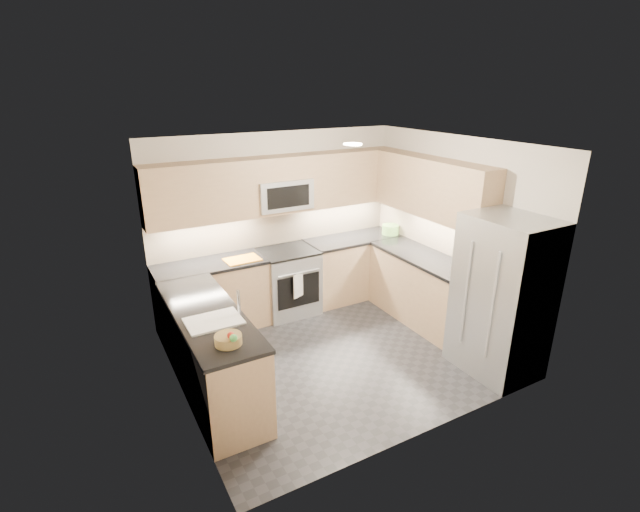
{
  "coord_description": "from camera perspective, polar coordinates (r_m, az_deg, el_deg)",
  "views": [
    {
      "loc": [
        -2.52,
        -4.19,
        3.09
      ],
      "look_at": [
        0.0,
        0.35,
        1.15
      ],
      "focal_mm": 26.0,
      "sensor_mm": 36.0,
      "label": 1
    }
  ],
  "objects": [
    {
      "name": "refrigerator",
      "position": [
        5.46,
        21.51,
        -4.69
      ],
      "size": [
        0.7,
        0.9,
        1.8
      ],
      "primitive_type": "cube",
      "color": "#989B9F",
      "rests_on": "floor"
    },
    {
      "name": "microwave",
      "position": [
        6.29,
        -4.69,
        7.64
      ],
      "size": [
        0.76,
        0.4,
        0.4
      ],
      "primitive_type": "cube",
      "color": "#ABAFB3",
      "rests_on": "upper_cab_back"
    },
    {
      "name": "countertop_right",
      "position": [
        6.3,
        12.91,
        -0.2
      ],
      "size": [
        0.63,
        1.7,
        0.04
      ],
      "primitive_type": "cube",
      "color": "black",
      "rests_on": "base_cab_right"
    },
    {
      "name": "microwave_door",
      "position": [
        6.11,
        -3.88,
        7.28
      ],
      "size": [
        0.6,
        0.01,
        0.28
      ],
      "primitive_type": "cube",
      "color": "black",
      "rests_on": "microwave"
    },
    {
      "name": "fruit_basket",
      "position": [
        4.2,
        -11.22,
        -10.06
      ],
      "size": [
        0.26,
        0.26,
        0.09
      ],
      "primitive_type": "cylinder",
      "rotation": [
        0.0,
        0.0,
        -0.08
      ],
      "color": "olive",
      "rests_on": "countertop_peninsula"
    },
    {
      "name": "backsplash_right",
      "position": [
        6.62,
        13.31,
        3.27
      ],
      "size": [
        0.01,
        2.3,
        0.51
      ],
      "primitive_type": "cube",
      "color": "tan",
      "rests_on": "wall_right"
    },
    {
      "name": "base_cab_peninsula",
      "position": [
        5.06,
        -13.32,
        -11.6
      ],
      "size": [
        0.6,
        2.0,
        0.9
      ],
      "primitive_type": "cube",
      "color": "tan",
      "rests_on": "floor"
    },
    {
      "name": "base_cab_right",
      "position": [
        6.48,
        12.59,
        -4.09
      ],
      "size": [
        0.6,
        1.7,
        0.9
      ],
      "primitive_type": "cube",
      "color": "tan",
      "rests_on": "floor"
    },
    {
      "name": "utensil_bowl",
      "position": [
        7.11,
        8.66,
        3.24
      ],
      "size": [
        0.29,
        0.29,
        0.14
      ],
      "primitive_type": "cylinder",
      "rotation": [
        0.0,
        0.0,
        0.17
      ],
      "color": "#68A546",
      "rests_on": "countertop_back_right"
    },
    {
      "name": "range_cooktop",
      "position": [
        6.4,
        -4.02,
        0.56
      ],
      "size": [
        0.76,
        0.65,
        0.03
      ],
      "primitive_type": "cube",
      "color": "black",
      "rests_on": "gas_range"
    },
    {
      "name": "base_cab_back_right",
      "position": [
        7.08,
        3.99,
        -1.46
      ],
      "size": [
        1.42,
        0.6,
        0.9
      ],
      "primitive_type": "cube",
      "color": "tan",
      "rests_on": "floor"
    },
    {
      "name": "ceiling",
      "position": [
        4.93,
        2.03,
        13.59
      ],
      "size": [
        3.6,
        3.2,
        0.02
      ],
      "primitive_type": "cube",
      "color": "beige",
      "rests_on": "wall_back"
    },
    {
      "name": "oven_door_glass",
      "position": [
        6.3,
        -2.63,
        -4.31
      ],
      "size": [
        0.62,
        0.02,
        0.45
      ],
      "primitive_type": "cube",
      "color": "black",
      "rests_on": "gas_range"
    },
    {
      "name": "fridge_handle_left",
      "position": [
        5.07,
        20.4,
        -5.86
      ],
      "size": [
        0.02,
        0.02,
        1.2
      ],
      "primitive_type": "cylinder",
      "color": "#B2B5BA",
      "rests_on": "refrigerator"
    },
    {
      "name": "base_cab_back_left",
      "position": [
        6.26,
        -13.11,
        -5.04
      ],
      "size": [
        1.42,
        0.6,
        0.9
      ],
      "primitive_type": "cube",
      "color": "tan",
      "rests_on": "floor"
    },
    {
      "name": "dish_towel_check",
      "position": [
        6.22,
        -2.69,
        -3.66
      ],
      "size": [
        0.17,
        0.08,
        0.34
      ],
      "primitive_type": "cube",
      "rotation": [
        0.0,
        0.0,
        0.4
      ],
      "color": "white",
      "rests_on": "oven_handle"
    },
    {
      "name": "faucet",
      "position": [
        4.61,
        -9.96,
        -5.72
      ],
      "size": [
        0.03,
        0.03,
        0.28
      ],
      "primitive_type": "cylinder",
      "color": "silver",
      "rests_on": "countertop_peninsula"
    },
    {
      "name": "wall_left",
      "position": [
        4.64,
        -17.68,
        -3.94
      ],
      "size": [
        0.02,
        3.2,
        2.5
      ],
      "primitive_type": "cube",
      "color": "beige",
      "rests_on": "floor"
    },
    {
      "name": "sink_basin",
      "position": [
        4.63,
        -12.87,
        -8.58
      ],
      "size": [
        0.52,
        0.38,
        0.16
      ],
      "primitive_type": "cube",
      "color": "white",
      "rests_on": "base_cab_peninsula"
    },
    {
      "name": "fruit_apple",
      "position": [
        4.11,
        -10.91,
        -9.58
      ],
      "size": [
        0.06,
        0.06,
        0.06
      ],
      "primitive_type": "sphere",
      "color": "red",
      "rests_on": "fruit_basket"
    },
    {
      "name": "wall_right",
      "position": [
        6.3,
        16.1,
        2.66
      ],
      "size": [
        0.02,
        3.2,
        2.5
      ],
      "primitive_type": "cube",
      "color": "beige",
      "rests_on": "floor"
    },
    {
      "name": "wall_back",
      "position": [
        6.58,
        -5.3,
        4.15
      ],
      "size": [
        3.6,
        0.02,
        2.5
      ],
      "primitive_type": "cube",
      "color": "beige",
      "rests_on": "floor"
    },
    {
      "name": "cutting_board",
      "position": [
        6.09,
        -9.53,
        -0.43
      ],
      "size": [
        0.45,
        0.33,
        0.01
      ],
      "primitive_type": "cube",
      "rotation": [
        0.0,
        0.0,
        0.03
      ],
      "color": "orange",
      "rests_on": "countertop_back_left"
    },
    {
      "name": "upper_cab_right",
      "position": [
        6.22,
        13.68,
        8.18
      ],
      "size": [
        0.35,
        1.95,
        0.75
      ],
      "primitive_type": "cube",
      "color": "tan",
      "rests_on": "wall_right"
    },
    {
      "name": "fridge_handle_right",
      "position": [
        5.28,
        17.5,
        -4.43
      ],
      "size": [
        0.02,
        0.02,
        1.2
      ],
      "primitive_type": "cylinder",
      "color": "#B2B5BA",
      "rests_on": "refrigerator"
    },
    {
      "name": "countertop_back_left",
      "position": [
        6.08,
        -13.46,
        -1.04
      ],
      "size": [
        1.42,
        0.63,
        0.04
      ],
      "primitive_type": "cube",
      "color": "black",
      "rests_on": "base_cab_back_left"
    },
    {
      "name": "backsplash_back",
      "position": [
        6.59,
        -5.27,
        3.68
      ],
      "size": [
        3.6,
        0.01,
        0.51
      ],
      "primitive_type": "cube",
      "color": "tan",
      "rests_on": "wall_back"
    },
    {
      "name": "gas_range",
      "position": [
        6.57,
        -3.92,
        -3.21
      ],
      "size": [
        0.76,
        0.65,
        0.91
      ],
      "primitive_type": "cube",
      "color": "#A5A8AD",
      "rests_on": "floor"
    },
    {
      "name": "countertop_peninsula",
      "position": [
        4.83,
        -13.77,
        -6.86
      ],
      "size": [
        0.63,
        2.0,
        0.04
      ],
      "primitive_type": "cube",
      "color": "black",
      "rests_on": "base_cab_peninsula"
    },
    {
      "name": "oven_handle",
      "position": [
        6.18,
        -2.59,
        -2.11
      ],
      "size": [
        0.6,
        0.02,
        0.02
      ],
      "primitive_type": "cylinder",
      "rotation": [
        0.0,
        1.57,
        0.0
      ],
      "color": "#B2B5BA",
      "rests_on": "gas_range"
    },
    {
      "name": "floor",
      "position": [
        5.79,
        1.72,
        -11.81
      ],
      "size": [
        3.6,
        3.2,
        0.0
      ],
      "primitive_type": "cube",
      "color": "#242529",
      "rests_on": "ground"
    },
    {
      "name": "fruit_pear",
      "position": [
        4.07,
        -10.6,
        -9.9
      ],
      "size": [
        0.07,
        0.07,
        0.07
      ],
      "primitive_type": "sphere",
      "color": "#4CB24C",
      "rests_on": "fruit_basket"
    },
    {
      "name": "upper_cab_back",
      "position": [
        6.29,
        -4.82,
        8.8
      ],
      "size": [
        3.6,
        0.35,
        0.75
      ],
      "primitive_type": "cube",
      "color": "tan",
      "rests_on": "wall_back"
    },
    {
      "name": "wall_front",
      "position": [
        4.06,
        13.59,
        -7.12
      ],
      "size": [
        3.6,
        0.02,
        2.5
      ],
      "primitive_type": "cube",
      "color": "beige",
      "rests_on": "floor"
    },
    {
      "name": "countertop_back_right",
      "position": [
        6.92,
        4.08,
        2.15
      ],
      "size": [
        1.42,
        0.63,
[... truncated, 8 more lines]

